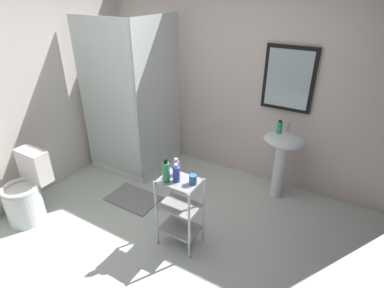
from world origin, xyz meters
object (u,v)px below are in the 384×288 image
Objects in this scene: shower_stall at (136,136)px; storage_cart at (180,207)px; conditioner_bottle_purple at (176,168)px; bath_mat at (133,198)px; pedestal_sink at (282,153)px; toilet at (27,193)px; hand_soap_bottle at (279,127)px; rinse_cup at (193,180)px; body_wash_bottle_green at (166,172)px; shampoo_bottle_blue at (176,174)px.

storage_cart is at bearing -35.94° from shower_stall.
bath_mat is at bearing 163.92° from conditioner_bottle_purple.
pedestal_sink is at bearing 60.98° from conditioner_bottle_purple.
toilet is (-0.31, -1.46, -0.15)m from shower_stall.
rinse_cup is at bearing -106.26° from hand_soap_bottle.
body_wash_bottle_green reaches higher than toilet.
shower_stall is 1.75m from rinse_cup.
shower_stall is at bearing 140.10° from body_wash_bottle_green.
pedestal_sink is 4.77× the size of conditioner_bottle_purple.
shower_stall reaches higher than bath_mat.
shampoo_bottle_blue is (-0.52, -1.31, -0.06)m from hand_soap_bottle.
body_wash_bottle_green is (1.22, -1.02, 0.38)m from shower_stall.
body_wash_bottle_green is 1.19m from bath_mat.
storage_cart is 4.36× the size of conditioner_bottle_purple.
toilet is at bearing -101.79° from shower_stall.
conditioner_bottle_purple is (1.54, 0.58, 0.50)m from toilet.
body_wash_bottle_green is 2.54× the size of rinse_cup.
conditioner_bottle_purple is at bearing 166.29° from rinse_cup.
body_wash_bottle_green reaches higher than bath_mat.
body_wash_bottle_green is 0.24m from rinse_cup.
conditioner_bottle_purple is 0.28× the size of bath_mat.
bath_mat is (0.45, -0.65, -0.45)m from shower_stall.
shampoo_bottle_blue is 1.94× the size of rinse_cup.
body_wash_bottle_green is 0.09m from shampoo_bottle_blue.
storage_cart is 0.42m from body_wash_bottle_green.
hand_soap_bottle is at bearing 10.67° from shower_stall.
rinse_cup is (0.21, -0.05, -0.03)m from conditioner_bottle_purple.
storage_cart is 0.38m from shampoo_bottle_blue.
shampoo_bottle_blue is (0.08, 0.05, -0.02)m from body_wash_bottle_green.
storage_cart is 8.19× the size of rinse_cup.
pedestal_sink is at bearing 9.11° from shower_stall.
body_wash_bottle_green is at bearing -39.90° from shower_stall.
body_wash_bottle_green is (-0.59, -1.36, -0.04)m from hand_soap_bottle.
pedestal_sink is 5.48× the size of hand_soap_bottle.
rinse_cup is at bearing -13.71° from conditioner_bottle_purple.
conditioner_bottle_purple reaches higher than pedestal_sink.
hand_soap_bottle is at bearing 68.62° from storage_cart.
pedestal_sink is 8.97× the size of rinse_cup.
conditioner_bottle_purple is at bearing 123.72° from shampoo_bottle_blue.
hand_soap_bottle is 0.87× the size of conditioner_bottle_purple.
bath_mat is at bearing 164.40° from rinse_cup.
shampoo_bottle_blue is at bearing -111.54° from hand_soap_bottle.
body_wash_bottle_green is at bearing -117.02° from pedestal_sink.
storage_cart is at bearing 59.57° from shampoo_bottle_blue.
body_wash_bottle_green is (1.52, 0.44, 0.53)m from toilet.
toilet is 1.27× the size of bath_mat.
toilet reaches higher than bath_mat.
pedestal_sink is 1.39m from storage_cart.
storage_cart is at bearing -115.08° from pedestal_sink.
toilet is at bearing -162.94° from shampoo_bottle_blue.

